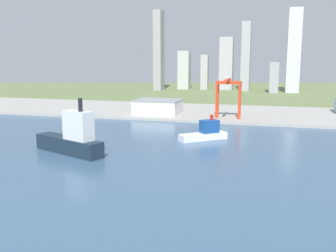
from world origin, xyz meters
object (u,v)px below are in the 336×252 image
(ferry_boat, at_px, (205,133))
(cargo_ship, at_px, (72,138))
(warehouse_main, at_px, (158,107))
(port_crane_red, at_px, (228,90))

(ferry_boat, relative_size, cargo_ship, 0.63)
(warehouse_main, bearing_deg, ferry_boat, -56.77)
(warehouse_main, bearing_deg, cargo_ship, -91.14)
(port_crane_red, bearing_deg, warehouse_main, 169.90)
(port_crane_red, relative_size, warehouse_main, 0.82)
(cargo_ship, distance_m, port_crane_red, 185.93)
(cargo_ship, bearing_deg, warehouse_main, 88.86)
(port_crane_red, height_order, warehouse_main, port_crane_red)
(port_crane_red, distance_m, warehouse_main, 82.32)
(cargo_ship, bearing_deg, ferry_boat, 42.07)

